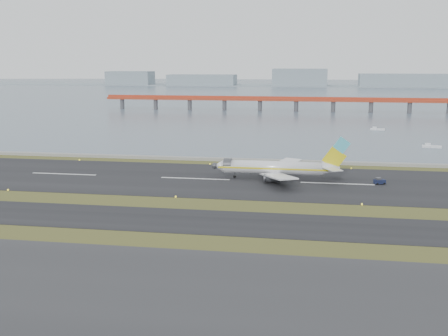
% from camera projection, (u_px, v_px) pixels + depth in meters
% --- Properties ---
extents(ground, '(1000.00, 1000.00, 0.00)m').
position_uv_depth(ground, '(168.00, 205.00, 131.64)').
color(ground, '#3D4D1B').
rests_on(ground, ground).
extents(apron_strip, '(1000.00, 50.00, 0.10)m').
position_uv_depth(apron_strip, '(65.00, 304.00, 78.37)').
color(apron_strip, '#2B2A2D').
rests_on(apron_strip, ground).
extents(taxiway_strip, '(1000.00, 18.00, 0.10)m').
position_uv_depth(taxiway_strip, '(153.00, 219.00, 120.01)').
color(taxiway_strip, black).
rests_on(taxiway_strip, ground).
extents(runway_strip, '(1000.00, 45.00, 0.10)m').
position_uv_depth(runway_strip, '(195.00, 179.00, 160.68)').
color(runway_strip, black).
rests_on(runway_strip, ground).
extents(seawall, '(1000.00, 2.50, 1.00)m').
position_uv_depth(seawall, '(214.00, 159.00, 189.65)').
color(seawall, gray).
rests_on(seawall, ground).
extents(bay_water, '(1400.00, 800.00, 1.30)m').
position_uv_depth(bay_water, '(285.00, 93.00, 577.10)').
color(bay_water, '#485867').
rests_on(bay_water, ground).
extents(red_pier, '(260.00, 5.00, 10.20)m').
position_uv_depth(red_pier, '(296.00, 100.00, 369.12)').
color(red_pier, '#AD371D').
rests_on(red_pier, ground).
extents(far_shoreline, '(1400.00, 80.00, 60.50)m').
position_uv_depth(far_shoreline, '(303.00, 81.00, 728.69)').
color(far_shoreline, gray).
rests_on(far_shoreline, ground).
extents(airliner, '(38.52, 32.89, 12.80)m').
position_uv_depth(airliner, '(278.00, 168.00, 158.97)').
color(airliner, white).
rests_on(airliner, ground).
extents(pushback_tug, '(3.33, 2.57, 1.88)m').
position_uv_depth(pushback_tug, '(379.00, 181.00, 153.36)').
color(pushback_tug, '#131A36').
rests_on(pushback_tug, ground).
extents(workboat_near, '(7.36, 3.25, 1.73)m').
position_uv_depth(workboat_near, '(431.00, 146.00, 217.54)').
color(workboat_near, white).
rests_on(workboat_near, ground).
extents(workboat_far, '(6.92, 3.22, 1.62)m').
position_uv_depth(workboat_far, '(377.00, 129.00, 271.49)').
color(workboat_far, white).
rests_on(workboat_far, ground).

